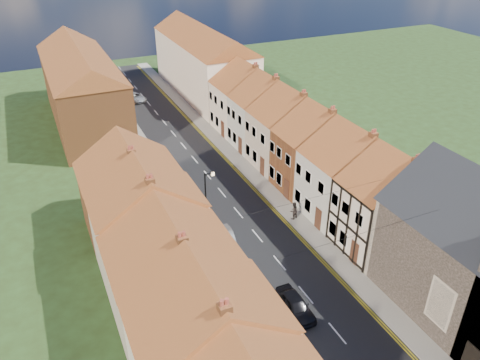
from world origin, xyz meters
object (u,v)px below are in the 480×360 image
at_px(car_near, 295,305).
at_px(car_mid, 225,241).
at_px(car_distant, 135,97).
at_px(pedestrian_right, 294,211).
at_px(lamppost, 207,200).

height_order(car_near, car_mid, car_mid).
xyz_separation_m(car_distant, pedestrian_right, (5.61, -37.03, 0.39)).
relative_size(car_mid, car_distant, 1.02).
distance_m(lamppost, pedestrian_right, 8.40).
height_order(car_near, car_distant, car_near).
bearing_deg(car_mid, car_near, -71.89).
relative_size(car_near, pedestrian_right, 2.29).
relative_size(car_distant, pedestrian_right, 2.44).
bearing_deg(pedestrian_right, car_near, 45.31).
bearing_deg(lamppost, car_distant, 86.32).
relative_size(car_mid, pedestrian_right, 2.50).
relative_size(lamppost, car_distant, 1.44).
distance_m(lamppost, car_distant, 36.10).
distance_m(car_near, pedestrian_right, 11.52).
distance_m(lamppost, car_mid, 3.78).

